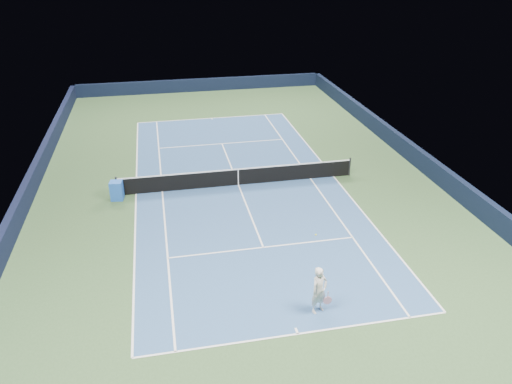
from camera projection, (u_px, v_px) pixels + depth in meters
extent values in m
plane|color=#314E2A|center=(238.00, 185.00, 27.29)|extent=(40.00, 40.00, 0.00)
cube|color=black|center=(201.00, 85.00, 44.42)|extent=(22.00, 0.35, 1.10)
cube|color=black|center=(421.00, 160.00, 28.99)|extent=(0.35, 40.00, 1.10)
cube|color=#101632|center=(27.00, 194.00, 25.10)|extent=(0.35, 40.00, 1.10)
cube|color=#2D5080|center=(238.00, 185.00, 27.29)|extent=(10.97, 23.77, 0.01)
cube|color=white|center=(212.00, 118.00, 37.71)|extent=(10.97, 0.08, 0.00)
cube|color=white|center=(298.00, 334.00, 16.87)|extent=(10.97, 0.08, 0.00)
cube|color=white|center=(334.00, 176.00, 28.27)|extent=(0.08, 23.77, 0.00)
cube|color=white|center=(136.00, 194.00, 26.30)|extent=(0.08, 23.77, 0.00)
cube|color=white|center=(310.00, 178.00, 28.03)|extent=(0.08, 23.77, 0.00)
cube|color=white|center=(162.00, 192.00, 26.55)|extent=(0.08, 23.77, 0.00)
cube|color=white|center=(222.00, 144.00, 32.90)|extent=(8.23, 0.08, 0.00)
cube|color=white|center=(263.00, 247.00, 21.68)|extent=(8.23, 0.08, 0.00)
cube|color=white|center=(238.00, 185.00, 27.29)|extent=(0.08, 12.80, 0.00)
cube|color=white|center=(212.00, 119.00, 37.57)|extent=(0.08, 0.30, 0.00)
cube|color=white|center=(297.00, 331.00, 17.00)|extent=(0.08, 0.30, 0.00)
cylinder|color=black|center=(117.00, 186.00, 25.91)|extent=(0.10, 0.10, 1.07)
cylinder|color=black|center=(350.00, 167.00, 28.20)|extent=(0.10, 0.10, 1.07)
cube|color=black|center=(238.00, 177.00, 27.09)|extent=(12.80, 0.03, 0.91)
cube|color=white|center=(238.00, 169.00, 26.87)|extent=(12.80, 0.04, 0.06)
cube|color=white|center=(238.00, 177.00, 27.09)|extent=(0.05, 0.04, 0.91)
cube|color=blue|center=(117.00, 191.00, 25.55)|extent=(0.69, 0.64, 1.00)
cube|color=white|center=(123.00, 191.00, 25.63)|extent=(0.10, 0.44, 0.45)
imported|color=silver|center=(319.00, 290.00, 17.53)|extent=(0.79, 0.68, 1.83)
cylinder|color=pink|center=(328.00, 295.00, 17.64)|extent=(0.03, 0.03, 0.30)
cylinder|color=black|center=(327.00, 300.00, 17.75)|extent=(0.30, 0.02, 0.30)
cylinder|color=pink|center=(327.00, 300.00, 17.75)|extent=(0.32, 0.03, 0.32)
sphere|color=#D2E330|center=(316.00, 235.00, 17.68)|extent=(0.07, 0.07, 0.07)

